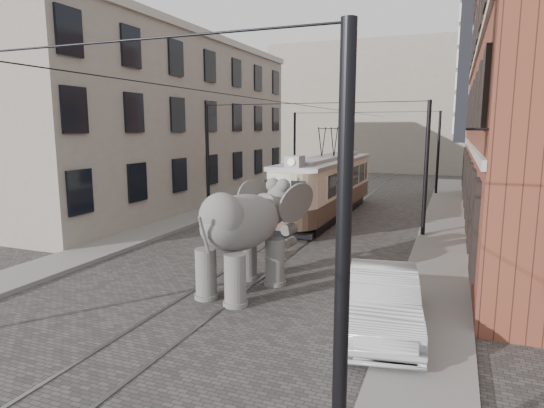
% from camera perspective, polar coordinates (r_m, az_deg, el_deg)
% --- Properties ---
extents(ground, '(120.00, 120.00, 0.00)m').
position_cam_1_polar(ground, '(17.10, -1.15, -7.02)').
color(ground, '#484542').
extents(tram_rails, '(1.54, 80.00, 0.02)m').
position_cam_1_polar(tram_rails, '(17.10, -1.15, -6.98)').
color(tram_rails, slate).
rests_on(tram_rails, ground).
extents(sidewalk_right, '(2.00, 60.00, 0.15)m').
position_cam_1_polar(sidewalk_right, '(15.86, 19.52, -8.62)').
color(sidewalk_right, slate).
rests_on(sidewalk_right, ground).
extents(sidewalk_left, '(2.00, 60.00, 0.15)m').
position_cam_1_polar(sidewalk_left, '(20.40, -18.30, -4.57)').
color(sidewalk_left, slate).
rests_on(sidewalk_left, ground).
extents(stucco_building, '(7.00, 24.00, 10.00)m').
position_cam_1_polar(stucco_building, '(30.53, -13.24, 9.47)').
color(stucco_building, gray).
rests_on(stucco_building, ground).
extents(distant_block, '(28.00, 10.00, 14.00)m').
position_cam_1_polar(distant_block, '(55.53, 15.28, 11.32)').
color(distant_block, gray).
rests_on(distant_block, ground).
extents(catenary, '(11.00, 30.20, 6.00)m').
position_cam_1_polar(catenary, '(21.24, 3.55, 4.43)').
color(catenary, black).
rests_on(catenary, ground).
extents(tram, '(2.62, 12.19, 4.83)m').
position_cam_1_polar(tram, '(25.46, 6.84, 3.88)').
color(tram, beige).
rests_on(tram, ground).
extents(elephant, '(3.84, 5.73, 3.24)m').
position_cam_1_polar(elephant, '(13.67, -3.77, -4.23)').
color(elephant, '#5C5A55').
rests_on(elephant, ground).
extents(parked_car, '(2.36, 4.75, 1.50)m').
position_cam_1_polar(parked_car, '(11.59, 13.49, -11.51)').
color(parked_car, '#B3B2B7').
rests_on(parked_car, ground).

